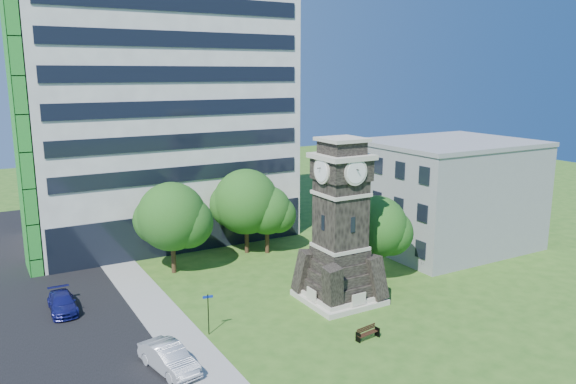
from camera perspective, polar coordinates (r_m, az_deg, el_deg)
ground at (r=40.09m, az=3.27°, el=-12.65°), size 160.00×160.00×0.00m
sidewalk at (r=40.54m, az=-12.40°, el=-12.59°), size 3.00×70.00×0.06m
street at (r=39.20m, az=-24.69°, el=-14.38°), size 14.00×80.00×0.02m
clock_tower at (r=41.39m, az=5.33°, el=-4.08°), size 5.40×5.40×12.22m
office_tall at (r=58.77m, az=-13.39°, el=9.27°), size 26.20×15.11×28.60m
office_low at (r=56.67m, az=15.92°, el=-0.17°), size 15.20×12.20×10.40m
car_street_mid at (r=34.10m, az=-12.01°, el=-16.17°), size 2.55×4.86×1.52m
car_street_north at (r=43.85m, az=-21.95°, el=-10.42°), size 1.87×4.38×1.26m
car_east_lot at (r=51.68m, az=15.40°, el=-6.40°), size 5.79×3.09×1.55m
park_bench at (r=37.34m, az=8.05°, el=-13.94°), size 1.63×0.44×0.84m
street_sign at (r=37.38m, az=-8.11°, el=-11.73°), size 0.67×0.07×2.78m
tree_nw at (r=48.04m, az=-11.63°, el=-2.67°), size 6.38×5.80×7.84m
tree_nc at (r=52.46m, az=-4.19°, el=-1.18°), size 6.73×6.12×8.02m
tree_ne at (r=52.46m, az=-2.10°, el=-2.01°), size 5.05×4.59×6.47m
tree_east at (r=45.95m, az=9.02°, el=-3.71°), size 5.54×5.04×7.09m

